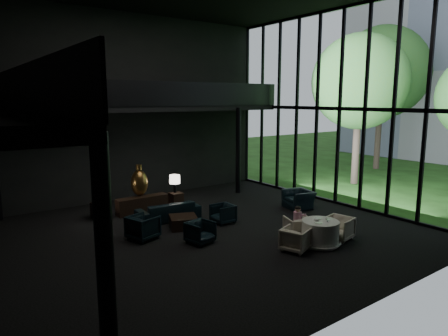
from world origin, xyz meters
TOP-DOWN VIEW (x-y plane):
  - floor at (0.00, 0.00)m, footprint 14.00×12.00m
  - wall_back at (0.00, 6.00)m, footprint 14.00×0.04m
  - wall_front at (0.00, -6.00)m, footprint 14.00×0.04m
  - curtain_wall at (6.95, 0.00)m, footprint 0.20×12.00m
  - mezzanine_back at (1.00, 5.00)m, footprint 12.00×2.00m
  - railing_left at (-5.00, 0.00)m, footprint 0.06×12.00m
  - railing_back at (1.00, 4.00)m, footprint 12.00×0.06m
  - column_sw at (-5.00, -5.70)m, footprint 0.24×0.24m
  - column_ne at (4.80, 4.00)m, footprint 0.24×0.24m
  - tree_near at (11.00, 2.00)m, footprint 4.80×4.80m
  - tree_far at (16.00, 4.00)m, footprint 5.60×5.60m
  - console at (-0.34, 3.49)m, footprint 2.03×0.46m
  - bronze_urn at (-0.34, 3.69)m, footprint 0.66×0.66m
  - side_table_left at (-1.94, 3.75)m, footprint 0.55×0.55m
  - table_lamp_left at (-1.94, 3.55)m, footprint 0.41×0.41m
  - side_table_right at (1.26, 3.66)m, footprint 0.49×0.49m
  - table_lamp_right at (1.26, 3.75)m, footprint 0.44×0.44m
  - sofa at (0.04, 2.06)m, footprint 2.59×0.92m
  - lounge_armchair_west at (-1.58, 0.72)m, footprint 1.09×1.12m
  - lounge_armchair_east at (1.45, 0.59)m, footprint 0.69×0.73m
  - lounge_armchair_south at (-0.30, -0.64)m, footprint 0.84×0.80m
  - window_armchair at (5.10, 0.36)m, footprint 1.02×1.33m
  - coffee_table at (0.02, 0.96)m, footprint 1.18×1.18m
  - dining_table at (2.57, -2.91)m, footprint 1.27×1.27m
  - dining_chair_north at (2.47, -2.10)m, footprint 0.93×0.90m
  - dining_chair_east at (3.40, -2.95)m, footprint 0.91×0.95m
  - dining_chair_west at (1.60, -2.82)m, footprint 0.88×0.91m
  - child at (2.54, -1.99)m, footprint 0.26×0.26m
  - plate_a at (2.36, -3.00)m, footprint 0.30×0.30m
  - plate_b at (2.73, -2.69)m, footprint 0.22×0.22m
  - saucer at (2.89, -2.97)m, footprint 0.19×0.19m
  - coffee_cup at (2.81, -2.96)m, footprint 0.10×0.10m
  - cereal_bowl at (2.47, -2.84)m, footprint 0.16×0.16m
  - cream_pot at (2.65, -3.12)m, footprint 0.06×0.06m

SIDE VIEW (x-z plane):
  - floor at x=0.00m, z-range -0.01..0.01m
  - coffee_table at x=0.02m, z-range 0.00..0.40m
  - side_table_right at x=1.26m, z-range 0.00..0.54m
  - side_table_left at x=-1.94m, z-range 0.00..0.60m
  - console at x=-0.34m, z-range 0.00..0.65m
  - dining_table at x=2.57m, z-range -0.05..0.70m
  - lounge_armchair_east at x=1.45m, z-range 0.00..0.73m
  - lounge_armchair_south at x=-0.30m, z-range 0.00..0.73m
  - dining_chair_west at x=1.60m, z-range 0.00..0.74m
  - dining_chair_north at x=2.47m, z-range 0.00..0.76m
  - dining_chair_east at x=3.40m, z-range 0.00..0.84m
  - lounge_armchair_west at x=-1.58m, z-range 0.00..0.93m
  - sofa at x=0.04m, z-range 0.00..0.99m
  - window_armchair at x=5.10m, z-range 0.00..1.03m
  - child at x=2.54m, z-range 0.45..1.02m
  - saucer at x=2.89m, z-range 0.75..0.76m
  - plate_b at x=2.73m, z-range 0.75..0.76m
  - plate_a at x=2.36m, z-range 0.75..0.76m
  - cream_pot at x=2.65m, z-range 0.75..0.82m
  - cereal_bowl at x=2.47m, z-range 0.75..0.83m
  - coffee_cup at x=2.81m, z-range 0.76..0.83m
  - table_lamp_right at x=1.26m, z-range 0.70..1.44m
  - table_lamp_left at x=-1.94m, z-range 0.75..1.44m
  - bronze_urn at x=-0.34m, z-range 0.56..1.79m
  - column_sw at x=-5.00m, z-range 0.00..4.00m
  - column_ne at x=4.80m, z-range 0.00..4.00m
  - wall_back at x=0.00m, z-range 0.00..8.00m
  - wall_front at x=0.00m, z-range 0.00..8.00m
  - curtain_wall at x=6.95m, z-range 0.00..8.00m
  - mezzanine_back at x=1.00m, z-range 3.88..4.12m
  - railing_left at x=-5.00m, z-range 4.10..5.10m
  - railing_back at x=1.00m, z-range 4.10..5.10m
  - tree_near at x=11.00m, z-range 1.41..9.06m
  - tree_far at x=16.00m, z-range 1.59..10.39m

